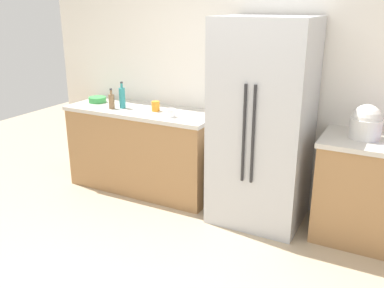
# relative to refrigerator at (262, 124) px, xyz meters

# --- Properties ---
(kitchen_back_panel) EXTENTS (4.77, 0.10, 2.98)m
(kitchen_back_panel) POSITION_rel_refrigerator_xyz_m (-0.24, 0.41, 0.57)
(kitchen_back_panel) COLOR silver
(kitchen_back_panel) RESTS_ON ground_plane
(counter_left) EXTENTS (1.62, 0.62, 0.89)m
(counter_left) POSITION_rel_refrigerator_xyz_m (-1.33, 0.06, -0.47)
(counter_left) COLOR #9E7247
(counter_left) RESTS_ON ground_plane
(refrigerator) EXTENTS (0.81, 0.71, 1.84)m
(refrigerator) POSITION_rel_refrigerator_xyz_m (0.00, 0.00, 0.00)
(refrigerator) COLOR #B7BABF
(refrigerator) RESTS_ON ground_plane
(rice_cooker) EXTENTS (0.25, 0.25, 0.28)m
(rice_cooker) POSITION_rel_refrigerator_xyz_m (0.84, 0.08, 0.10)
(rice_cooker) COLOR silver
(rice_cooker) RESTS_ON counter_right
(bottle_a) EXTENTS (0.06, 0.06, 0.21)m
(bottle_a) POSITION_rel_refrigerator_xyz_m (-1.61, -0.08, 0.05)
(bottle_a) COLOR brown
(bottle_a) RESTS_ON counter_left
(bottle_b) EXTENTS (0.06, 0.06, 0.28)m
(bottle_b) POSITION_rel_refrigerator_xyz_m (-1.53, 0.00, 0.09)
(bottle_b) COLOR teal
(bottle_b) RESTS_ON counter_left
(cup_b) EXTENTS (0.08, 0.08, 0.10)m
(cup_b) POSITION_rel_refrigerator_xyz_m (-1.15, 0.05, 0.02)
(cup_b) COLOR orange
(cup_b) RESTS_ON counter_left
(cup_c) EXTENTS (0.08, 0.08, 0.08)m
(cup_c) POSITION_rel_refrigerator_xyz_m (-0.89, -0.08, 0.01)
(cup_c) COLOR white
(cup_c) RESTS_ON counter_left
(bowl_a) EXTENTS (0.19, 0.19, 0.06)m
(bowl_a) POSITION_rel_refrigerator_xyz_m (-1.94, 0.09, 0.00)
(bowl_a) COLOR green
(bowl_a) RESTS_ON counter_left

